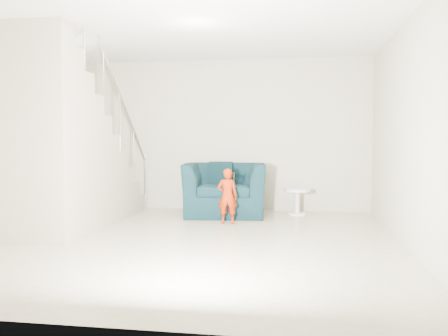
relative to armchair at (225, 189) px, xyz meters
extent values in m
plane|color=gray|center=(-0.01, -2.13, -0.44)|extent=(5.50, 5.50, 0.00)
plane|color=silver|center=(-0.01, -2.13, 2.26)|extent=(5.50, 5.50, 0.00)
plane|color=#A9A18A|center=(-0.01, 0.62, 0.91)|extent=(5.00, 0.00, 5.00)
plane|color=#A9A18A|center=(-0.01, -4.88, 0.91)|extent=(5.00, 0.00, 5.00)
plane|color=#A9A18A|center=(-2.51, -2.13, 0.91)|extent=(0.00, 5.50, 5.50)
plane|color=#A9A18A|center=(2.49, -2.13, 0.91)|extent=(0.00, 5.50, 5.50)
imported|color=black|center=(0.00, 0.00, 0.00)|extent=(1.47, 1.32, 0.87)
imported|color=#8E1604|center=(0.17, -0.83, -0.02)|extent=(0.33, 0.23, 0.84)
cylinder|color=white|center=(1.21, 0.20, -0.02)|extent=(0.44, 0.44, 0.04)
cylinder|color=white|center=(1.21, 0.20, -0.24)|extent=(0.07, 0.07, 0.40)
cylinder|color=white|center=(1.21, 0.20, -0.42)|extent=(0.31, 0.31, 0.03)
cube|color=#ADA089|center=(-2.01, 0.22, -0.30)|extent=(1.00, 0.30, 0.27)
cube|color=#ADA089|center=(-2.01, -0.08, -0.17)|extent=(1.00, 0.30, 0.54)
cube|color=#ADA089|center=(-2.01, -0.38, -0.03)|extent=(1.00, 0.30, 0.81)
cube|color=#ADA089|center=(-2.01, -0.68, 0.10)|extent=(1.00, 0.30, 1.08)
cube|color=#ADA089|center=(-2.01, -0.98, 0.24)|extent=(1.00, 0.30, 1.35)
cube|color=#ADA089|center=(-2.01, -1.28, 0.37)|extent=(1.00, 0.30, 1.62)
cube|color=#ADA089|center=(-2.01, -1.58, 0.51)|extent=(1.00, 0.30, 1.89)
cube|color=#ADA089|center=(-2.01, -1.88, 0.64)|extent=(1.00, 0.30, 2.16)
cube|color=#ADA089|center=(-2.01, -2.18, 0.78)|extent=(1.00, 0.30, 2.43)
cube|color=#ADA089|center=(-2.01, -2.48, 0.91)|extent=(1.00, 0.30, 2.70)
cylinder|color=silver|center=(-1.51, -1.13, 1.81)|extent=(0.04, 3.03, 2.73)
cylinder|color=silver|center=(-1.51, 0.37, 0.06)|extent=(0.04, 0.04, 1.00)
cube|color=black|center=(-0.11, 0.28, 0.24)|extent=(0.42, 0.20, 0.42)
cube|color=black|center=(-0.53, -0.04, 0.11)|extent=(0.05, 0.51, 0.57)
cube|color=black|center=(0.28, -0.89, 0.29)|extent=(0.03, 0.05, 0.10)
camera|label=1|loc=(1.23, -7.85, 0.84)|focal=38.00mm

